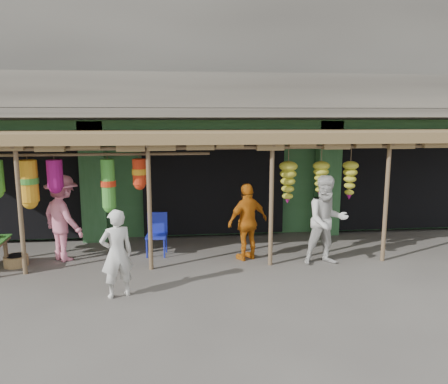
{
  "coord_description": "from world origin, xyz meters",
  "views": [
    {
      "loc": [
        -0.93,
        -8.92,
        3.14
      ],
      "look_at": [
        0.14,
        1.0,
        1.38
      ],
      "focal_mm": 35.0,
      "sensor_mm": 36.0,
      "label": 1
    }
  ],
  "objects": [
    {
      "name": "blue_chair",
      "position": [
        -1.42,
        0.81,
        0.53
      ],
      "size": [
        0.49,
        0.5,
        0.95
      ],
      "rotation": [
        0.0,
        0.0,
        -0.09
      ],
      "color": "#1A26AB",
      "rests_on": "ground"
    },
    {
      "name": "person_vendor",
      "position": [
        0.58,
        0.23,
        0.85
      ],
      "size": [
        1.07,
        0.8,
        1.7
      ],
      "primitive_type": "imported",
      "rotation": [
        0.0,
        0.0,
        3.59
      ],
      "color": "#CA6A13",
      "rests_on": "ground"
    },
    {
      "name": "person_shopper",
      "position": [
        -3.42,
        0.62,
        0.95
      ],
      "size": [
        1.37,
        1.36,
        1.9
      ],
      "primitive_type": "imported",
      "rotation": [
        0.0,
        0.0,
        2.37
      ],
      "color": "pink",
      "rests_on": "ground"
    },
    {
      "name": "person_right",
      "position": [
        2.18,
        -0.26,
        0.95
      ],
      "size": [
        0.97,
        0.77,
        1.91
      ],
      "primitive_type": "imported",
      "rotation": [
        0.0,
        0.0,
        0.05
      ],
      "color": "silver",
      "rests_on": "ground"
    },
    {
      "name": "ground",
      "position": [
        0.0,
        0.0,
        0.0
      ],
      "size": [
        80.0,
        80.0,
        0.0
      ],
      "primitive_type": "plane",
      "color": "#514C47",
      "rests_on": "ground"
    },
    {
      "name": "awning",
      "position": [
        -0.15,
        0.8,
        2.57
      ],
      "size": [
        14.0,
        2.7,
        2.79
      ],
      "color": "brown",
      "rests_on": "ground"
    },
    {
      "name": "person_front",
      "position": [
        -2.0,
        -1.52,
        0.78
      ],
      "size": [
        0.67,
        0.57,
        1.56
      ],
      "primitive_type": "imported",
      "rotation": [
        0.0,
        0.0,
        3.56
      ],
      "color": "silver",
      "rests_on": "ground"
    },
    {
      "name": "basket_right",
      "position": [
        -4.35,
        0.32,
        0.11
      ],
      "size": [
        0.62,
        0.62,
        0.22
      ],
      "primitive_type": "cylinder",
      "rotation": [
        0.0,
        0.0,
        0.33
      ],
      "color": "olive",
      "rests_on": "ground"
    },
    {
      "name": "building",
      "position": [
        -0.0,
        4.87,
        3.37
      ],
      "size": [
        16.4,
        6.8,
        7.0
      ],
      "color": "gray",
      "rests_on": "ground"
    }
  ]
}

